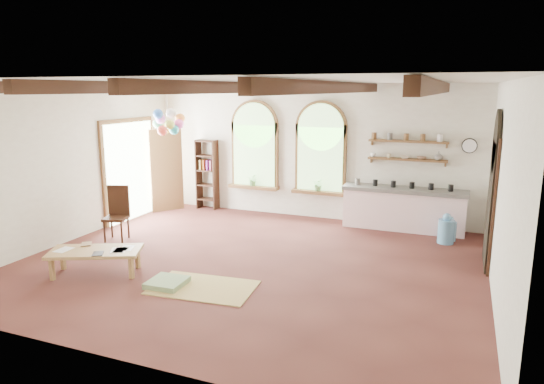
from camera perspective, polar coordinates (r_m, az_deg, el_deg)
The scene contains 27 objects.
floor at distance 8.86m, azimuth -2.60°, elevation -8.29°, with size 8.00×8.00×0.00m, color brown.
ceiling_beams at distance 8.31m, azimuth -2.80°, elevation 12.19°, with size 6.20×6.80×0.18m, color #321B10, non-canonical shape.
window_left at distance 12.10m, azimuth -2.07°, elevation 5.18°, with size 1.30×0.28×2.20m.
window_right at distance 11.52m, azimuth 5.72°, elevation 4.78°, with size 1.30×0.28×2.20m.
left_doorway at distance 12.08m, azimuth -16.39°, elevation 2.37°, with size 0.10×1.90×2.50m, color brown.
right_doorway at distance 9.30m, azimuth 24.32°, elevation -1.32°, with size 0.10×1.30×2.40m, color black.
kitchen_counter at distance 11.14m, azimuth 15.21°, elevation -1.89°, with size 2.68×0.62×0.94m.
wall_shelf_lower at distance 11.11m, azimuth 15.62°, elevation 3.70°, with size 1.70×0.24×0.04m, color brown.
wall_shelf_upper at distance 11.07m, azimuth 15.74°, elevation 5.75°, with size 1.70×0.24×0.04m, color brown.
wall_clock at distance 11.08m, azimuth 22.21°, elevation 5.06°, with size 0.32×0.32×0.04m, color black.
bookshelf at distance 12.68m, azimuth -7.63°, elevation 2.06°, with size 0.53×0.32×1.80m.
coffee_table at distance 8.74m, azimuth -20.07°, elevation -6.72°, with size 1.64×1.24×0.42m.
side_chair at distance 10.55m, azimuth -17.79°, elevation -3.68°, with size 0.55×0.55×1.12m.
floor_mat at distance 7.86m, azimuth -8.12°, elevation -11.06°, with size 1.61×1.00×0.02m, color tan.
floor_cushion at distance 8.03m, azimuth -12.24°, elevation -10.40°, with size 0.56×0.56×0.10m, color gray.
water_jug_a at distance 10.46m, azimuth 19.79°, elevation -4.26°, with size 0.32×0.32×0.63m.
water_jug_b at distance 10.68m, azimuth 20.17°, elevation -4.23°, with size 0.26×0.26×0.51m.
balloon_cluster at distance 11.38m, azimuth -12.15°, elevation 8.00°, with size 0.76×0.83×1.14m.
table_book at distance 9.06m, azimuth -21.55°, elevation -5.77°, with size 0.17×0.25×0.02m, color olive.
tablet at distance 8.50m, azimuth -19.80°, elevation -6.84°, with size 0.17×0.24×0.01m, color black.
potted_plant_left at distance 12.12m, azimuth -2.25°, elevation 1.45°, with size 0.27×0.23×0.30m, color #598C4C.
potted_plant_right at distance 11.55m, azimuth 5.49°, elevation 0.87°, with size 0.27×0.23×0.30m, color #598C4C.
shelf_cup_a at distance 11.21m, azimuth 11.82°, elevation 4.31°, with size 0.12×0.10×0.10m, color white.
shelf_cup_b at distance 11.15m, azimuth 13.60°, elevation 4.18°, with size 0.10×0.10×0.09m, color beige.
shelf_bowl_a at distance 11.11m, azimuth 15.38°, elevation 3.96°, with size 0.22×0.22×0.05m, color beige.
shelf_bowl_b at distance 11.08m, azimuth 17.18°, elevation 3.85°, with size 0.20×0.20×0.06m, color #8C664C.
shelf_vase at distance 11.05m, azimuth 19.01°, elevation 4.05°, with size 0.18×0.18×0.19m, color slate.
Camera 1 is at (3.43, -7.57, 3.08)m, focal length 32.00 mm.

